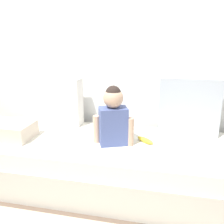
# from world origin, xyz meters

# --- Properties ---
(ground_plane) EXTENTS (12.00, 12.00, 0.00)m
(ground_plane) POSITION_xyz_m (0.00, 0.00, 0.00)
(ground_plane) COLOR brown
(back_wall) EXTENTS (5.45, 0.10, 2.31)m
(back_wall) POSITION_xyz_m (0.00, 0.55, 1.15)
(back_wall) COLOR white
(back_wall) RESTS_ON ground
(couch) EXTENTS (2.25, 0.83, 0.40)m
(couch) POSITION_xyz_m (0.00, 0.00, 0.20)
(couch) COLOR beige
(couch) RESTS_ON ground
(throw_pillow_left) EXTENTS (0.53, 0.16, 0.44)m
(throw_pillow_left) POSITION_xyz_m (-0.62, 0.32, 0.63)
(throw_pillow_left) COLOR silver
(throw_pillow_left) RESTS_ON couch
(throw_pillow_right) EXTENTS (0.50, 0.16, 0.49)m
(throw_pillow_right) POSITION_xyz_m (0.62, 0.32, 0.65)
(throw_pillow_right) COLOR #B2BCC6
(throw_pillow_right) RESTS_ON couch
(toddler) EXTENTS (0.33, 0.22, 0.47)m
(toddler) POSITION_xyz_m (0.04, -0.04, 0.63)
(toddler) COLOR #4C5B93
(toddler) RESTS_ON couch
(banana) EXTENTS (0.16, 0.14, 0.04)m
(banana) POSITION_xyz_m (0.28, 0.04, 0.42)
(banana) COLOR yellow
(banana) RESTS_ON couch
(folded_blanket) EXTENTS (0.40, 0.28, 0.13)m
(folded_blanket) POSITION_xyz_m (-0.84, -0.10, 0.47)
(folded_blanket) COLOR beige
(folded_blanket) RESTS_ON couch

